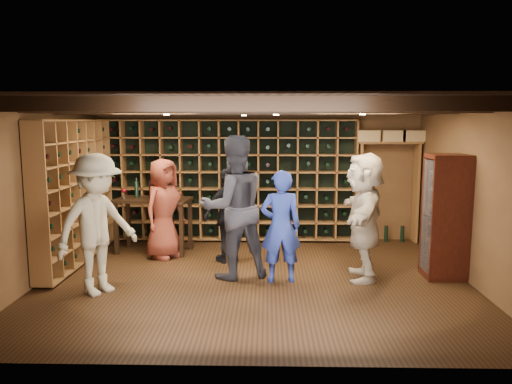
{
  "coord_description": "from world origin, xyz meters",
  "views": [
    {
      "loc": [
        0.18,
        -6.83,
        2.26
      ],
      "look_at": [
        0.02,
        0.2,
        1.24
      ],
      "focal_mm": 35.0,
      "sensor_mm": 36.0,
      "label": 1
    }
  ],
  "objects_px": {
    "guest_khaki": "(97,224)",
    "tasting_table": "(153,205)",
    "guest_beige": "(364,216)",
    "man_grey_suit": "(234,207)",
    "display_cabinet": "(445,219)",
    "man_blue_shirt": "(281,227)",
    "guest_red_floral": "(164,209)",
    "guest_woman_black": "(229,215)"
  },
  "relations": [
    {
      "from": "guest_beige",
      "to": "guest_red_floral",
      "type": "bearing_deg",
      "value": -101.62
    },
    {
      "from": "guest_beige",
      "to": "man_blue_shirt",
      "type": "bearing_deg",
      "value": -74.68
    },
    {
      "from": "man_blue_shirt",
      "to": "man_grey_suit",
      "type": "height_order",
      "value": "man_grey_suit"
    },
    {
      "from": "guest_woman_black",
      "to": "guest_khaki",
      "type": "bearing_deg",
      "value": 10.01
    },
    {
      "from": "guest_khaki",
      "to": "guest_red_floral",
      "type": "bearing_deg",
      "value": 19.16
    },
    {
      "from": "display_cabinet",
      "to": "guest_beige",
      "type": "xyz_separation_m",
      "value": [
        -1.17,
        -0.06,
        0.05
      ]
    },
    {
      "from": "tasting_table",
      "to": "display_cabinet",
      "type": "bearing_deg",
      "value": -8.97
    },
    {
      "from": "guest_khaki",
      "to": "guest_beige",
      "type": "bearing_deg",
      "value": -43.22
    },
    {
      "from": "display_cabinet",
      "to": "guest_khaki",
      "type": "height_order",
      "value": "guest_khaki"
    },
    {
      "from": "guest_red_floral",
      "to": "guest_khaki",
      "type": "bearing_deg",
      "value": -165.36
    },
    {
      "from": "display_cabinet",
      "to": "man_blue_shirt",
      "type": "relative_size",
      "value": 1.11
    },
    {
      "from": "guest_woman_black",
      "to": "tasting_table",
      "type": "bearing_deg",
      "value": -55.81
    },
    {
      "from": "guest_woman_black",
      "to": "guest_khaki",
      "type": "xyz_separation_m",
      "value": [
        -1.6,
        -1.51,
        0.16
      ]
    },
    {
      "from": "display_cabinet",
      "to": "guest_beige",
      "type": "relative_size",
      "value": 0.97
    },
    {
      "from": "guest_woman_black",
      "to": "guest_red_floral",
      "type": "bearing_deg",
      "value": -44.65
    },
    {
      "from": "display_cabinet",
      "to": "tasting_table",
      "type": "relative_size",
      "value": 1.34
    },
    {
      "from": "display_cabinet",
      "to": "guest_woman_black",
      "type": "height_order",
      "value": "display_cabinet"
    },
    {
      "from": "man_grey_suit",
      "to": "guest_red_floral",
      "type": "relative_size",
      "value": 1.25
    },
    {
      "from": "man_grey_suit",
      "to": "guest_beige",
      "type": "distance_m",
      "value": 1.85
    },
    {
      "from": "guest_woman_black",
      "to": "guest_khaki",
      "type": "distance_m",
      "value": 2.2
    },
    {
      "from": "man_blue_shirt",
      "to": "guest_woman_black",
      "type": "bearing_deg",
      "value": -57.78
    },
    {
      "from": "display_cabinet",
      "to": "guest_red_floral",
      "type": "height_order",
      "value": "display_cabinet"
    },
    {
      "from": "man_grey_suit",
      "to": "tasting_table",
      "type": "xyz_separation_m",
      "value": [
        -1.47,
        1.35,
        -0.2
      ]
    },
    {
      "from": "guest_beige",
      "to": "man_grey_suit",
      "type": "bearing_deg",
      "value": -83.6
    },
    {
      "from": "guest_khaki",
      "to": "man_blue_shirt",
      "type": "bearing_deg",
      "value": -41.93
    },
    {
      "from": "man_blue_shirt",
      "to": "guest_beige",
      "type": "height_order",
      "value": "guest_beige"
    },
    {
      "from": "guest_khaki",
      "to": "guest_beige",
      "type": "relative_size",
      "value": 1.02
    },
    {
      "from": "guest_khaki",
      "to": "tasting_table",
      "type": "bearing_deg",
      "value": 28.62
    },
    {
      "from": "man_grey_suit",
      "to": "guest_woman_black",
      "type": "xyz_separation_m",
      "value": [
        -0.13,
        0.79,
        -0.27
      ]
    },
    {
      "from": "man_blue_shirt",
      "to": "guest_red_floral",
      "type": "distance_m",
      "value": 2.23
    },
    {
      "from": "guest_red_floral",
      "to": "guest_khaki",
      "type": "distance_m",
      "value": 1.8
    },
    {
      "from": "display_cabinet",
      "to": "guest_red_floral",
      "type": "bearing_deg",
      "value": 167.2
    },
    {
      "from": "guest_red_floral",
      "to": "guest_beige",
      "type": "relative_size",
      "value": 0.91
    },
    {
      "from": "man_blue_shirt",
      "to": "guest_beige",
      "type": "relative_size",
      "value": 0.87
    },
    {
      "from": "guest_beige",
      "to": "tasting_table",
      "type": "bearing_deg",
      "value": -105.45
    },
    {
      "from": "guest_beige",
      "to": "tasting_table",
      "type": "distance_m",
      "value": 3.59
    },
    {
      "from": "man_grey_suit",
      "to": "guest_woman_black",
      "type": "height_order",
      "value": "man_grey_suit"
    },
    {
      "from": "display_cabinet",
      "to": "guest_red_floral",
      "type": "relative_size",
      "value": 1.07
    },
    {
      "from": "guest_beige",
      "to": "guest_woman_black",
      "type": "bearing_deg",
      "value": -105.32
    },
    {
      "from": "guest_red_floral",
      "to": "tasting_table",
      "type": "height_order",
      "value": "guest_red_floral"
    },
    {
      "from": "guest_khaki",
      "to": "display_cabinet",
      "type": "bearing_deg",
      "value": -45.15
    },
    {
      "from": "display_cabinet",
      "to": "guest_khaki",
      "type": "bearing_deg",
      "value": -170.84
    }
  ]
}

